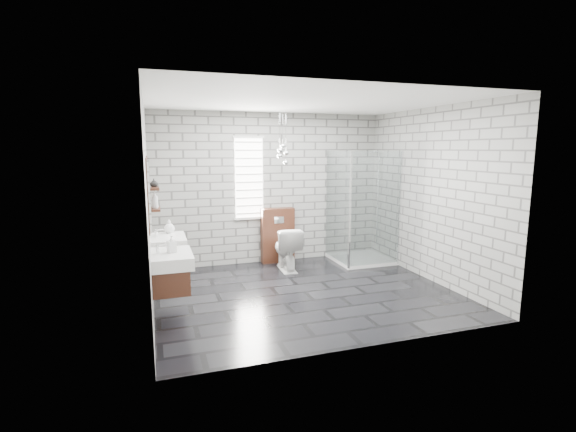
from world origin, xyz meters
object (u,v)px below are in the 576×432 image
vanity_left (168,261)px  toilet (286,248)px  shower_enclosure (359,236)px  cistern_panel (278,235)px  vanity_right (165,243)px

vanity_left → toilet: 2.63m
shower_enclosure → cistern_panel: bearing=159.7°
vanity_right → shower_enclosure: 3.49m
cistern_panel → vanity_right: bearing=-149.1°
vanity_left → shower_enclosure: shower_enclosure is taller
vanity_right → cistern_panel: bearing=30.9°
vanity_right → shower_enclosure: shower_enclosure is taller
vanity_right → cistern_panel: size_ratio=1.57×
vanity_left → shower_enclosure: (3.41, 1.66, -0.25)m
cistern_panel → toilet: size_ratio=1.34×
vanity_left → cistern_panel: 2.97m
vanity_left → toilet: (2.01, 1.65, -0.38)m
vanity_left → cistern_panel: (2.01, 2.17, -0.26)m
vanity_right → cistern_panel: vanity_right is taller
vanity_right → toilet: bearing=18.6°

